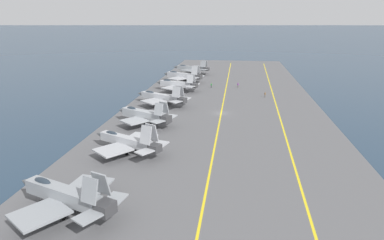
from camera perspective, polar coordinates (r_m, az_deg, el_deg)
ground_plane at (r=88.81m, az=4.88°, el=0.91°), size 2000.00×2000.00×0.00m
carrier_deck at (r=88.75m, az=4.88°, el=1.04°), size 222.34×53.30×0.40m
deck_stripe_foul_line at (r=89.27m, az=14.32°, el=0.79°), size 200.04×5.68×0.01m
deck_stripe_centerline at (r=88.70m, az=4.88°, el=1.16°), size 200.11×0.36×0.01m
parked_jet_second at (r=46.46m, az=-20.46°, el=-11.61°), size 14.11×15.96×6.54m
parked_jet_third at (r=63.35m, az=-10.70°, el=-3.47°), size 13.38×15.47×6.22m
parked_jet_fourth at (r=79.11m, az=-8.05°, el=0.88°), size 12.26×15.30×5.99m
parked_jet_fifth at (r=96.33m, az=-5.11°, el=3.84°), size 12.97×16.88×6.07m
parked_jet_sixth at (r=114.62m, az=-2.52°, el=6.00°), size 13.64×15.33×5.95m
parked_jet_seventh at (r=131.05m, az=-1.57°, el=7.44°), size 13.93×16.75×6.54m
parked_jet_eighth at (r=149.18m, az=-0.07°, el=8.65°), size 12.36×17.01×6.07m
crew_purple_vest at (r=121.47m, az=7.67°, el=5.82°), size 0.45×0.46×1.74m
crew_green_vest at (r=120.19m, az=3.24°, el=5.82°), size 0.38×0.45×1.71m
crew_brown_vest at (r=107.91m, az=12.07°, el=4.21°), size 0.46×0.40×1.75m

